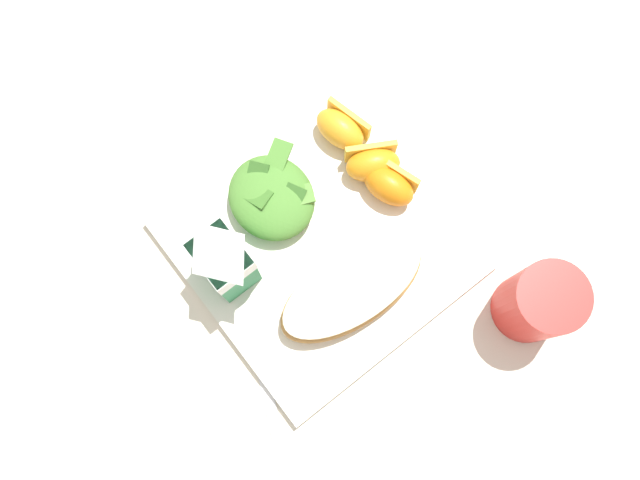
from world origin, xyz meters
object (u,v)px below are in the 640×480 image
(milk_carton, at_px, (223,260))
(orange_wedge_rear, at_px, (341,128))
(drinking_red_cup, at_px, (539,303))
(green_salad_pile, at_px, (272,197))
(orange_wedge_middle, at_px, (373,163))
(white_plate, at_px, (320,244))
(cheesy_pizza_bread, at_px, (352,289))
(orange_wedge_front, at_px, (389,184))
(metal_fork, at_px, (279,446))

(milk_carton, height_order, orange_wedge_rear, milk_carton)
(drinking_red_cup, bearing_deg, green_salad_pile, 29.16)
(orange_wedge_middle, bearing_deg, drinking_red_cup, -171.03)
(orange_wedge_rear, bearing_deg, orange_wedge_middle, -178.02)
(white_plate, distance_m, drinking_red_cup, 0.24)
(cheesy_pizza_bread, height_order, orange_wedge_rear, orange_wedge_rear)
(white_plate, xyz_separation_m, milk_carton, (0.03, 0.10, 0.07))
(white_plate, height_order, orange_wedge_front, orange_wedge_front)
(cheesy_pizza_bread, height_order, green_salad_pile, green_salad_pile)
(white_plate, height_order, green_salad_pile, green_salad_pile)
(white_plate, bearing_deg, orange_wedge_front, -88.92)
(green_salad_pile, xyz_separation_m, orange_wedge_middle, (-0.04, -0.11, -0.00))
(green_salad_pile, height_order, orange_wedge_rear, green_salad_pile)
(green_salad_pile, bearing_deg, orange_wedge_middle, -108.48)
(orange_wedge_front, height_order, orange_wedge_middle, same)
(green_salad_pile, xyz_separation_m, metal_fork, (-0.21, 0.15, -0.03))
(drinking_red_cup, bearing_deg, metal_fork, 80.46)
(cheesy_pizza_bread, bearing_deg, green_salad_pile, 2.75)
(green_salad_pile, bearing_deg, cheesy_pizza_bread, -177.25)
(cheesy_pizza_bread, distance_m, orange_wedge_middle, 0.14)
(cheesy_pizza_bread, relative_size, orange_wedge_rear, 2.64)
(metal_fork, bearing_deg, cheesy_pizza_bread, -63.07)
(cheesy_pizza_bread, height_order, metal_fork, cheesy_pizza_bread)
(cheesy_pizza_bread, xyz_separation_m, metal_fork, (-0.08, 0.16, -0.03))
(green_salad_pile, relative_size, orange_wedge_middle, 1.43)
(green_salad_pile, distance_m, drinking_red_cup, 0.30)
(cheesy_pizza_bread, xyz_separation_m, milk_carton, (0.10, 0.09, 0.04))
(white_plate, distance_m, metal_fork, 0.22)
(white_plate, height_order, milk_carton, milk_carton)
(orange_wedge_rear, bearing_deg, milk_carton, 104.53)
(white_plate, xyz_separation_m, green_salad_pile, (0.07, 0.01, 0.03))
(white_plate, bearing_deg, cheesy_pizza_bread, 173.45)
(green_salad_pile, height_order, milk_carton, milk_carton)
(cheesy_pizza_bread, relative_size, orange_wedge_middle, 2.52)
(white_plate, xyz_separation_m, metal_fork, (-0.14, 0.17, -0.01))
(orange_wedge_rear, distance_m, metal_fork, 0.35)
(orange_wedge_rear, bearing_deg, green_salad_pile, 98.64)
(milk_carton, xyz_separation_m, orange_wedge_middle, (-0.00, -0.19, -0.04))
(milk_carton, bearing_deg, green_salad_pile, -68.16)
(orange_wedge_middle, bearing_deg, orange_wedge_front, 178.50)
(milk_carton, xyz_separation_m, orange_wedge_rear, (0.05, -0.19, -0.04))
(orange_wedge_middle, height_order, drinking_red_cup, drinking_red_cup)
(white_plate, bearing_deg, green_salad_pile, 11.34)
(orange_wedge_middle, distance_m, orange_wedge_rear, 0.05)
(orange_wedge_rear, bearing_deg, cheesy_pizza_bread, 145.22)
(orange_wedge_middle, bearing_deg, cheesy_pizza_bread, 132.03)
(cheesy_pizza_bread, bearing_deg, drinking_red_cup, -133.09)
(milk_carton, xyz_separation_m, orange_wedge_front, (-0.03, -0.19, -0.04))
(metal_fork, bearing_deg, orange_wedge_middle, -56.42)
(milk_carton, height_order, metal_fork, milk_carton)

